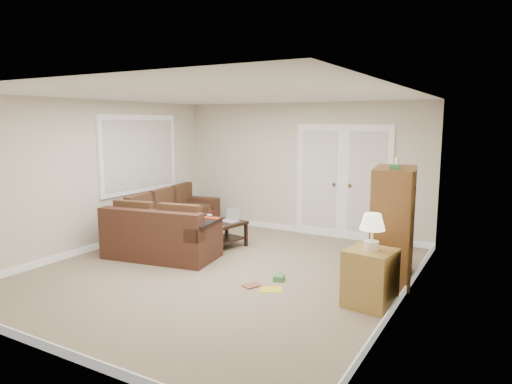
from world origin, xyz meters
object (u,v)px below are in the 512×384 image
Objects in this scene: tv_armoire at (393,224)px; side_cabinet at (370,273)px; sectional_sofa at (168,228)px; coffee_table at (217,236)px.

side_cabinet is at bearing -99.24° from tv_armoire.
sectional_sofa is at bearing 173.48° from tv_armoire.
tv_armoire is (3.76, 0.19, 0.46)m from sectional_sofa.
tv_armoire is at bearing 9.83° from coffee_table.
tv_armoire reaches higher than side_cabinet.
sectional_sofa is 2.37× the size of coffee_table.
sectional_sofa is at bearing -155.22° from coffee_table.
side_cabinet reaches higher than coffee_table.
coffee_table is (0.86, 0.22, -0.08)m from sectional_sofa.
side_cabinet is (0.00, -1.05, -0.38)m from tv_armoire.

